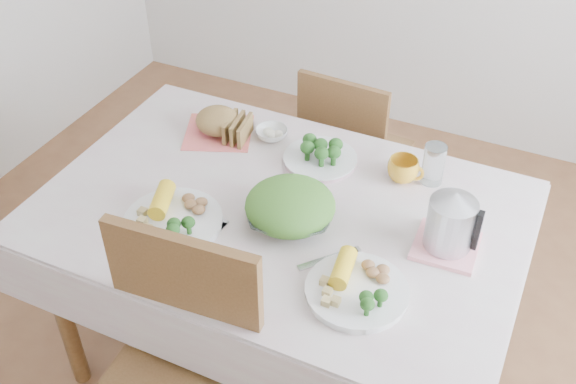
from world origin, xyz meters
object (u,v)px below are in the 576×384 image
at_px(salad_bowl, 290,214).
at_px(yellow_mug, 403,170).
at_px(dining_table, 280,292).
at_px(electric_kettle, 452,217).
at_px(chair_far, 356,147).
at_px(dinner_plate_left, 173,222).
at_px(dinner_plate_right, 357,292).

height_order(salad_bowl, yellow_mug, yellow_mug).
distance_m(dining_table, electric_kettle, 0.73).
xyz_separation_m(dining_table, yellow_mug, (0.30, 0.30, 0.43)).
distance_m(dining_table, chair_far, 0.82).
xyz_separation_m(salad_bowl, dinner_plate_left, (-0.32, -0.16, -0.02)).
distance_m(yellow_mug, electric_kettle, 0.35).
bearing_deg(salad_bowl, dining_table, 142.86).
distance_m(chair_far, salad_bowl, 0.93).
bearing_deg(dinner_plate_left, chair_far, 77.46).
height_order(dinner_plate_right, electric_kettle, electric_kettle).
xyz_separation_m(salad_bowl, electric_kettle, (0.46, 0.09, 0.09)).
bearing_deg(chair_far, salad_bowl, 99.31).
relative_size(chair_far, yellow_mug, 8.43).
xyz_separation_m(dining_table, electric_kettle, (0.52, 0.05, 0.51)).
bearing_deg(chair_far, dinner_plate_left, 80.93).
bearing_deg(salad_bowl, yellow_mug, 54.64).
height_order(yellow_mug, electric_kettle, electric_kettle).
xyz_separation_m(dining_table, salad_bowl, (0.06, -0.04, 0.42)).
bearing_deg(dinner_plate_right, salad_bowl, 146.23).
relative_size(dinner_plate_right, electric_kettle, 1.48).
height_order(dining_table, dinner_plate_left, dinner_plate_left).
relative_size(chair_far, salad_bowl, 3.37).
xyz_separation_m(dinner_plate_left, yellow_mug, (0.56, 0.51, 0.03)).
distance_m(chair_far, dinner_plate_right, 1.16).
bearing_deg(dinner_plate_right, dining_table, 145.65).
relative_size(dining_table, dinner_plate_left, 4.61).
relative_size(chair_far, dinner_plate_left, 2.87).
distance_m(dining_table, salad_bowl, 0.42).
relative_size(dinner_plate_left, dinner_plate_right, 1.06).
bearing_deg(electric_kettle, dinner_plate_right, -120.30).
xyz_separation_m(dinner_plate_left, dinner_plate_right, (0.61, -0.03, 0.00)).
relative_size(chair_far, electric_kettle, 4.52).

